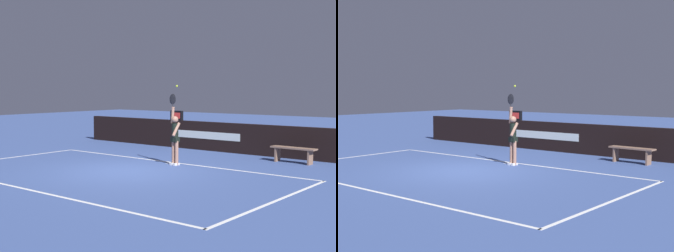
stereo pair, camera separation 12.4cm
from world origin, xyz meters
The scene contains 7 objects.
ground_plane centered at (0.00, 0.00, 0.00)m, with size 60.00×60.00×0.00m, color #3D5594.
court_lines centered at (0.00, -0.65, 0.00)m, with size 10.48×5.68×0.00m.
back_wall centered at (0.00, 5.48, 0.57)m, with size 14.81×0.22×1.14m.
speed_display centered at (-2.40, 5.48, 1.34)m, with size 0.58×0.15×0.40m.
tennis_player centered at (0.41, 1.75, 0.95)m, with size 0.43×0.36×2.32m.
tennis_ball centered at (0.46, 1.79, 2.54)m, with size 0.07×0.07×0.07m.
courtside_bench_near centered at (3.22, 4.54, 0.40)m, with size 1.56×0.43×0.52m.
Camera 1 is at (9.82, -10.28, 2.47)m, focal length 51.02 mm.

